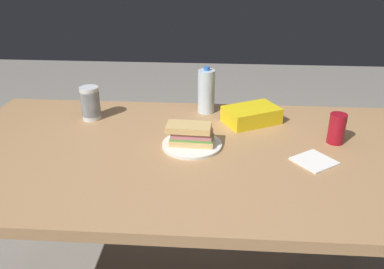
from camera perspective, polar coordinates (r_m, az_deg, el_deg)
The scene contains 8 objects.
dining_table at distance 1.60m, azimuth -0.85°, elevation -4.81°, with size 1.86×1.00×0.77m.
paper_plate at distance 1.59m, azimuth -0.00°, elevation -1.43°, with size 0.23×0.23×0.01m, color white.
sandwich at distance 1.57m, azimuth -0.14°, elevation 0.07°, with size 0.19×0.10×0.08m.
soda_can_red at distance 1.70m, azimuth 19.64°, elevation 0.79°, with size 0.07×0.07×0.12m, color maroon.
chip_bag at distance 1.81m, azimuth 8.33°, elevation 2.72°, with size 0.23×0.15×0.07m, color yellow.
water_bottle_tall at distance 1.88m, azimuth 2.02°, elevation 6.09°, with size 0.08×0.08×0.22m.
plastic_cup_stack at distance 1.87m, azimuth -14.06°, elevation 4.29°, with size 0.08×0.08×0.15m.
paper_napkin at distance 1.55m, azimuth 16.76°, elevation -3.58°, with size 0.13×0.13×0.01m, color white.
Camera 1 is at (-0.12, 1.38, 1.50)m, focal length 38.04 mm.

